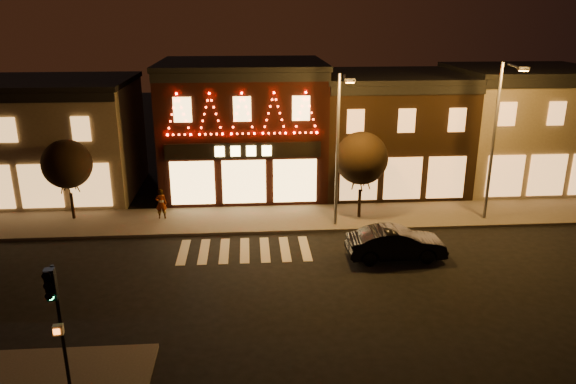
{
  "coord_description": "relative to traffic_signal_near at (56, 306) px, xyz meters",
  "views": [
    {
      "loc": [
        0.31,
        -20.82,
        11.26
      ],
      "look_at": [
        2.15,
        4.0,
        2.99
      ],
      "focal_mm": 34.09,
      "sensor_mm": 36.0,
      "label": 1
    }
  ],
  "objects": [
    {
      "name": "streetlamp_right",
      "position": [
        18.95,
        13.2,
        2.09
      ],
      "size": [
        0.67,
        1.98,
        8.6
      ],
      "rotation": [
        0.0,
        0.0,
        -0.17
      ],
      "color": "#59595E",
      "rests_on": "sidewalk_far"
    },
    {
      "name": "building_right_a",
      "position": [
        14.9,
        20.33,
        0.66
      ],
      "size": [
        9.2,
        8.28,
        7.5
      ],
      "color": "black",
      "rests_on": "ground"
    },
    {
      "name": "traffic_signal_near",
      "position": [
        0.0,
        0.0,
        0.0
      ],
      "size": [
        0.32,
        0.44,
        4.19
      ],
      "rotation": [
        0.0,
        0.0,
        0.12
      ],
      "color": "black",
      "rests_on": "sidewalk_near"
    },
    {
      "name": "building_left",
      "position": [
        -7.6,
        20.33,
        0.56
      ],
      "size": [
        12.2,
        8.28,
        7.3
      ],
      "color": "#716450",
      "rests_on": "ground"
    },
    {
      "name": "tree_right",
      "position": [
        11.88,
        14.16,
        0.46
      ],
      "size": [
        2.92,
        2.92,
        4.88
      ],
      "rotation": [
        0.0,
        0.0,
        -0.05
      ],
      "color": "black",
      "rests_on": "sidewalk_far"
    },
    {
      "name": "building_pulp",
      "position": [
        5.4,
        20.31,
        1.06
      ],
      "size": [
        10.2,
        8.34,
        8.3
      ],
      "color": "black",
      "rests_on": "ground"
    },
    {
      "name": "tree_left",
      "position": [
        -4.21,
        15.09,
        0.2
      ],
      "size": [
        2.7,
        2.7,
        4.51
      ],
      "rotation": [
        0.0,
        0.0,
        0.26
      ],
      "color": "black",
      "rests_on": "sidewalk_far"
    },
    {
      "name": "dark_sedan",
      "position": [
        12.58,
        8.9,
        -2.34
      ],
      "size": [
        4.67,
        1.69,
        1.53
      ],
      "primitive_type": "imported",
      "rotation": [
        0.0,
        0.0,
        1.59
      ],
      "color": "black",
      "rests_on": "ground"
    },
    {
      "name": "building_right_b",
      "position": [
        23.9,
        20.33,
        0.81
      ],
      "size": [
        9.2,
        8.28,
        7.8
      ],
      "color": "#716450",
      "rests_on": "ground"
    },
    {
      "name": "ground",
      "position": [
        5.4,
        6.33,
        -3.11
      ],
      "size": [
        120.0,
        120.0,
        0.0
      ],
      "primitive_type": "plane",
      "color": "black",
      "rests_on": "ground"
    },
    {
      "name": "streetlamp_mid",
      "position": [
        10.4,
        12.89,
        1.82
      ],
      "size": [
        0.6,
        1.87,
        8.13
      ],
      "rotation": [
        0.0,
        0.0,
        -0.15
      ],
      "color": "#59595E",
      "rests_on": "sidewalk_far"
    },
    {
      "name": "sidewalk_far",
      "position": [
        7.4,
        14.33,
        -3.03
      ],
      "size": [
        44.0,
        4.0,
        0.15
      ],
      "primitive_type": "cube",
      "color": "#47423D",
      "rests_on": "ground"
    },
    {
      "name": "pedestrian",
      "position": [
        0.76,
        14.72,
        -2.09
      ],
      "size": [
        0.65,
        0.44,
        1.72
      ],
      "primitive_type": "imported",
      "rotation": [
        0.0,
        0.0,
        3.19
      ],
      "color": "gray",
      "rests_on": "sidewalk_far"
    }
  ]
}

